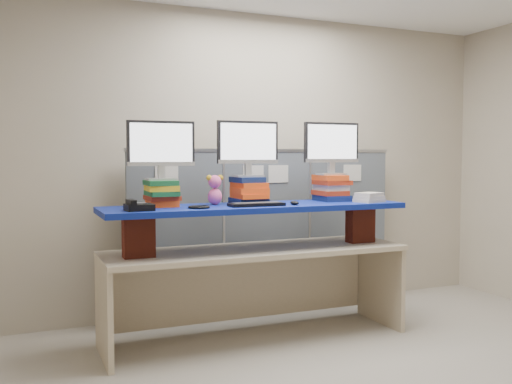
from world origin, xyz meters
name	(u,v)px	position (x,y,z in m)	size (l,w,h in m)	color
room	(382,166)	(0.00, 0.00, 1.40)	(5.00, 4.00, 2.80)	#B9AD99
cubicle_partition	(267,231)	(0.00, 1.78, 0.77)	(2.60, 0.06, 1.53)	#4D535A
desk	(256,267)	(-0.39, 1.12, 0.59)	(2.41, 0.71, 0.73)	beige
brick_pier_left	(139,237)	(-1.33, 1.07, 0.89)	(0.22, 0.12, 0.30)	maroon
brick_pier_right	(360,224)	(0.55, 1.07, 0.89)	(0.22, 0.12, 0.30)	maroon
blue_board	(256,207)	(-0.39, 1.12, 1.06)	(2.42, 0.60, 0.04)	navy
book_stack_left	(162,193)	(-1.12, 1.24, 1.18)	(0.25, 0.30, 0.20)	#FF5018
book_stack_center	(249,191)	(-0.41, 1.24, 1.18)	(0.25, 0.30, 0.22)	navy
book_stack_right	(331,188)	(0.36, 1.24, 1.19)	(0.26, 0.31, 0.22)	navy
monitor_left	(161,147)	(-1.12, 1.24, 1.54)	(0.51, 0.14, 0.45)	#B6B6BB
monitor_center	(248,145)	(-0.41, 1.24, 1.55)	(0.51, 0.14, 0.45)	#B6B6BB
monitor_right	(332,145)	(0.36, 1.24, 1.56)	(0.51, 0.14, 0.45)	#B6B6BB
keyboard	(257,204)	(-0.44, 1.00, 1.09)	(0.43, 0.14, 0.03)	black
mouse	(295,203)	(-0.12, 0.98, 1.10)	(0.06, 0.10, 0.03)	black
desk_phone	(138,206)	(-1.35, 0.98, 1.11)	(0.19, 0.18, 0.08)	black
headset	(199,207)	(-0.90, 0.99, 1.09)	(0.16, 0.16, 0.02)	black
plush_toy	(215,189)	(-0.69, 1.24, 1.20)	(0.14, 0.10, 0.24)	pink
binder_stack	(369,198)	(0.58, 0.98, 1.12)	(0.26, 0.24, 0.08)	beige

